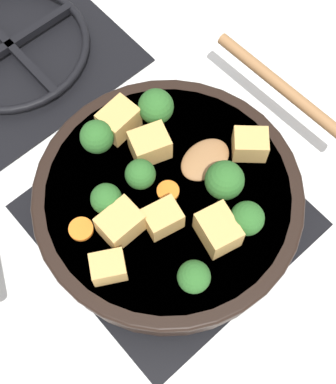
# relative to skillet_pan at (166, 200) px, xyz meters

# --- Properties ---
(ground_plane) EXTENTS (2.40, 2.40, 0.00)m
(ground_plane) POSITION_rel_skillet_pan_xyz_m (0.00, -0.00, -0.06)
(ground_plane) COLOR silver
(front_burner_grate) EXTENTS (0.31, 0.31, 0.03)m
(front_burner_grate) POSITION_rel_skillet_pan_xyz_m (0.00, -0.00, -0.04)
(front_burner_grate) COLOR black
(front_burner_grate) RESTS_ON ground_plane
(rear_burner_grate) EXTENTS (0.31, 0.31, 0.03)m
(rear_burner_grate) POSITION_rel_skillet_pan_xyz_m (0.00, 0.36, -0.04)
(rear_burner_grate) COLOR black
(rear_burner_grate) RESTS_ON ground_plane
(skillet_pan) EXTENTS (0.43, 0.34, 0.05)m
(skillet_pan) POSITION_rel_skillet_pan_xyz_m (0.00, 0.00, 0.00)
(skillet_pan) COLOR black
(skillet_pan) RESTS_ON front_burner_grate
(wooden_spoon) EXTENTS (0.19, 0.23, 0.02)m
(wooden_spoon) POSITION_rel_skillet_pan_xyz_m (0.15, 0.00, 0.03)
(wooden_spoon) COLOR olive
(wooden_spoon) RESTS_ON skillet_pan
(tofu_cube_center_large) EXTENTS (0.05, 0.06, 0.04)m
(tofu_cube_center_large) POSITION_rel_skillet_pan_xyz_m (0.01, -0.08, 0.04)
(tofu_cube_center_large) COLOR tan
(tofu_cube_center_large) RESTS_ON skillet_pan
(tofu_cube_near_handle) EXTENTS (0.05, 0.04, 0.03)m
(tofu_cube_near_handle) POSITION_rel_skillet_pan_xyz_m (-0.03, -0.03, 0.04)
(tofu_cube_near_handle) COLOR tan
(tofu_cube_near_handle) RESTS_ON skillet_pan
(tofu_cube_east_chunk) EXTENTS (0.05, 0.05, 0.03)m
(tofu_cube_east_chunk) POSITION_rel_skillet_pan_xyz_m (-0.11, -0.03, 0.04)
(tofu_cube_east_chunk) COLOR tan
(tofu_cube_east_chunk) RESTS_ON skillet_pan
(tofu_cube_west_chunk) EXTENTS (0.05, 0.04, 0.04)m
(tofu_cube_west_chunk) POSITION_rel_skillet_pan_xyz_m (-0.07, 0.00, 0.04)
(tofu_cube_west_chunk) COLOR tan
(tofu_cube_west_chunk) RESTS_ON skillet_pan
(tofu_cube_back_piece) EXTENTS (0.05, 0.04, 0.04)m
(tofu_cube_back_piece) POSITION_rel_skillet_pan_xyz_m (0.02, 0.11, 0.04)
(tofu_cube_back_piece) COLOR tan
(tofu_cube_back_piece) RESTS_ON skillet_pan
(tofu_cube_front_piece) EXTENTS (0.05, 0.05, 0.03)m
(tofu_cube_front_piece) POSITION_rel_skillet_pan_xyz_m (0.11, -0.03, 0.04)
(tofu_cube_front_piece) COLOR tan
(tofu_cube_front_piece) RESTS_ON skillet_pan
(tofu_cube_mid_small) EXTENTS (0.05, 0.05, 0.04)m
(tofu_cube_mid_small) POSITION_rel_skillet_pan_xyz_m (0.02, 0.05, 0.04)
(tofu_cube_mid_small) COLOR tan
(tofu_cube_mid_small) RESTS_ON skillet_pan
(broccoli_floret_near_spoon) EXTENTS (0.04, 0.04, 0.04)m
(broccoli_floret_near_spoon) POSITION_rel_skillet_pan_xyz_m (-0.05, -0.10, 0.05)
(broccoli_floret_near_spoon) COLOR #709956
(broccoli_floret_near_spoon) RESTS_ON skillet_pan
(broccoli_floret_center_top) EXTENTS (0.04, 0.04, 0.04)m
(broccoli_floret_center_top) POSITION_rel_skillet_pan_xyz_m (-0.01, 0.03, 0.05)
(broccoli_floret_center_top) COLOR #709956
(broccoli_floret_center_top) RESTS_ON skillet_pan
(broccoli_floret_east_rim) EXTENTS (0.04, 0.04, 0.05)m
(broccoli_floret_east_rim) POSITION_rel_skillet_pan_xyz_m (-0.02, 0.10, 0.05)
(broccoli_floret_east_rim) COLOR #709956
(broccoli_floret_east_rim) RESTS_ON skillet_pan
(broccoli_floret_west_rim) EXTENTS (0.05, 0.05, 0.05)m
(broccoli_floret_west_rim) POSITION_rel_skillet_pan_xyz_m (0.05, -0.04, 0.05)
(broccoli_floret_west_rim) COLOR #709956
(broccoli_floret_west_rim) RESTS_ON skillet_pan
(broccoli_floret_north_edge) EXTENTS (0.04, 0.04, 0.05)m
(broccoli_floret_north_edge) POSITION_rel_skillet_pan_xyz_m (0.06, 0.09, 0.05)
(broccoli_floret_north_edge) COLOR #709956
(broccoli_floret_north_edge) RESTS_ON skillet_pan
(broccoli_floret_south_cluster) EXTENTS (0.04, 0.04, 0.05)m
(broccoli_floret_south_cluster) POSITION_rel_skillet_pan_xyz_m (0.04, -0.09, 0.05)
(broccoli_floret_south_cluster) COLOR #709956
(broccoli_floret_south_cluster) RESTS_ON skillet_pan
(broccoli_floret_mid_floret) EXTENTS (0.04, 0.04, 0.04)m
(broccoli_floret_mid_floret) POSITION_rel_skillet_pan_xyz_m (-0.06, 0.03, 0.05)
(broccoli_floret_mid_floret) COLOR #709956
(broccoli_floret_mid_floret) RESTS_ON skillet_pan
(carrot_slice_orange_thin) EXTENTS (0.03, 0.03, 0.01)m
(carrot_slice_orange_thin) POSITION_rel_skillet_pan_xyz_m (-0.00, -0.00, 0.03)
(carrot_slice_orange_thin) COLOR orange
(carrot_slice_orange_thin) RESTS_ON skillet_pan
(carrot_slice_near_center) EXTENTS (0.03, 0.03, 0.01)m
(carrot_slice_near_center) POSITION_rel_skillet_pan_xyz_m (-0.11, 0.03, 0.03)
(carrot_slice_near_center) COLOR orange
(carrot_slice_near_center) RESTS_ON skillet_pan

